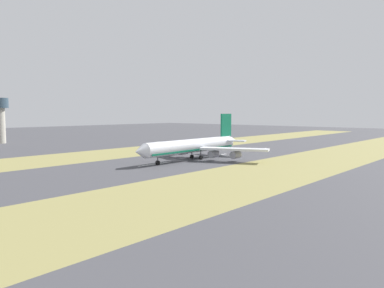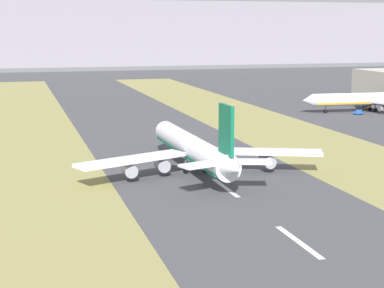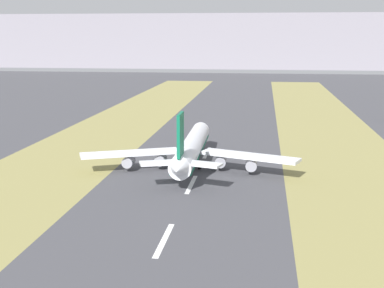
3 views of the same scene
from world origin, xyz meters
name	(u,v)px [view 3 (image 3 of 3)]	position (x,y,z in m)	size (l,w,h in m)	color
ground_plane	(202,163)	(0.00, 0.00, 0.00)	(800.00, 800.00, 0.00)	#424247
grass_median_west	(65,158)	(-45.00, 0.00, 0.00)	(40.00, 600.00, 0.01)	olive
grass_median_east	(349,167)	(45.00, 0.00, 0.00)	(40.00, 600.00, 0.01)	olive
centreline_dash_near	(164,240)	(0.00, -65.43, 0.01)	(1.20, 18.00, 0.01)	silver
centreline_dash_mid	(191,184)	(0.00, -25.43, 0.01)	(1.20, 18.00, 0.01)	silver
centreline_dash_far	(207,153)	(0.00, 14.57, 0.01)	(1.20, 18.00, 0.01)	silver
airplane_main_jet	(191,148)	(-2.44, -7.34, 6.02)	(64.12, 67.10, 20.20)	silver
mountain_ridge	(250,41)	(0.00, 520.00, 31.88)	(800.00, 120.00, 63.76)	gray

